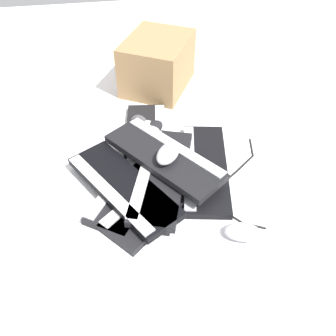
{
  "coord_description": "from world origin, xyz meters",
  "views": [
    {
      "loc": [
        -0.96,
        0.19,
        0.92
      ],
      "look_at": [
        -0.07,
        0.05,
        0.04
      ],
      "focal_mm": 40.0,
      "sensor_mm": 36.0,
      "label": 1
    }
  ],
  "objects": [
    {
      "name": "ground_plane",
      "position": [
        0.0,
        0.0,
        0.0
      ],
      "size": [
        3.2,
        3.2,
        0.0
      ],
      "primitive_type": "plane",
      "color": "white"
    },
    {
      "name": "keyboard_0",
      "position": [
        0.13,
        0.1,
        0.01
      ],
      "size": [
        0.46,
        0.21,
        0.03
      ],
      "color": "black",
      "rests_on": "ground"
    },
    {
      "name": "keyboard_1",
      "position": [
        -0.08,
        0.16,
        0.01
      ],
      "size": [
        0.45,
        0.36,
        0.03
      ],
      "color": "black",
      "rests_on": "ground"
    },
    {
      "name": "keyboard_2",
      "position": [
        -0.16,
        0.08,
        0.01
      ],
      "size": [
        0.4,
        0.43,
        0.03
      ],
      "color": "black",
      "rests_on": "ground"
    },
    {
      "name": "keyboard_3",
      "position": [
        -0.05,
        -0.09,
        0.01
      ],
      "size": [
        0.46,
        0.23,
        0.03
      ],
      "color": "black",
      "rests_on": "ground"
    },
    {
      "name": "keyboard_4",
      "position": [
        -0.13,
        0.2,
        0.04
      ],
      "size": [
        0.45,
        0.36,
        0.03
      ],
      "color": "black",
      "rests_on": "keyboard_1"
    },
    {
      "name": "keyboard_5",
      "position": [
        -0.09,
        0.07,
        0.04
      ],
      "size": [
        0.46,
        0.28,
        0.03
      ],
      "color": "black",
      "rests_on": "keyboard_2"
    },
    {
      "name": "keyboard_6",
      "position": [
        -0.04,
        0.05,
        0.07
      ],
      "size": [
        0.44,
        0.39,
        0.03
      ],
      "color": "black",
      "rests_on": "keyboard_5"
    },
    {
      "name": "mouse_0",
      "position": [
        0.15,
        0.08,
        0.05
      ],
      "size": [
        0.12,
        0.09,
        0.04
      ],
      "primitive_type": "ellipsoid",
      "rotation": [
        0.0,
        0.0,
        0.27
      ],
      "color": "silver",
      "rests_on": "keyboard_0"
    },
    {
      "name": "mouse_1",
      "position": [
        0.19,
        0.12,
        0.05
      ],
      "size": [
        0.12,
        0.08,
        0.04
      ],
      "primitive_type": "ellipsoid",
      "rotation": [
        0.0,
        0.0,
        0.1
      ],
      "color": "#4C4C51",
      "rests_on": "keyboard_0"
    },
    {
      "name": "mouse_2",
      "position": [
        0.15,
        0.08,
        0.05
      ],
      "size": [
        0.12,
        0.13,
        0.04
      ],
      "primitive_type": "ellipsoid",
      "rotation": [
        0.0,
        0.0,
        5.4
      ],
      "color": "black",
      "rests_on": "keyboard_0"
    },
    {
      "name": "mouse_3",
      "position": [
        -0.34,
        -0.13,
        0.02
      ],
      "size": [
        0.09,
        0.12,
        0.04
      ],
      "primitive_type": "ellipsoid",
      "rotation": [
        0.0,
        0.0,
        1.32
      ],
      "color": "#B7B7BC",
      "rests_on": "ground"
    },
    {
      "name": "mouse_4",
      "position": [
        -0.07,
        0.05,
        0.11
      ],
      "size": [
        0.13,
        0.11,
        0.04
      ],
      "primitive_type": "ellipsoid",
      "rotation": [
        0.0,
        0.0,
        5.73
      ],
      "color": "#B7B7BC",
      "rests_on": "keyboard_6"
    },
    {
      "name": "cable_0",
      "position": [
        -0.13,
        -0.19,
        0.0
      ],
      "size": [
        0.42,
        0.19,
        0.01
      ],
      "color": "black",
      "rests_on": "ground"
    },
    {
      "name": "cardboard_box",
      "position": [
        0.52,
        -0.0,
        0.11
      ],
      "size": [
        0.4,
        0.37,
        0.22
      ],
      "primitive_type": "cube",
      "rotation": [
        0.0,
        0.0,
        2.64
      ],
      "color": "#9E774C",
      "rests_on": "ground"
    }
  ]
}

